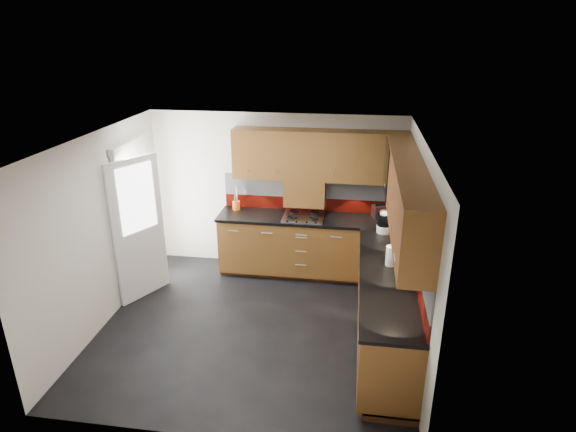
% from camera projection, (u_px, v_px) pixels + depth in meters
% --- Properties ---
extents(room, '(4.00, 3.80, 2.64)m').
position_uv_depth(room, '(251.00, 217.00, 5.56)').
color(room, black).
extents(base_cabinets, '(2.70, 3.20, 0.95)m').
position_uv_depth(base_cabinets, '(342.00, 275.00, 6.46)').
color(base_cabinets, '#583713').
rests_on(base_cabinets, room).
extents(countertop, '(2.72, 3.22, 0.04)m').
position_uv_depth(countertop, '(342.00, 243.00, 6.28)').
color(countertop, black).
rests_on(countertop, base_cabinets).
extents(backsplash, '(2.70, 3.20, 0.54)m').
position_uv_depth(backsplash, '(361.00, 217.00, 6.35)').
color(backsplash, maroon).
rests_on(backsplash, countertop).
extents(upper_cabinets, '(2.50, 3.20, 0.72)m').
position_uv_depth(upper_cabinets, '(360.00, 174.00, 5.99)').
color(upper_cabinets, '#583713').
rests_on(upper_cabinets, room).
extents(extractor_hood, '(0.60, 0.33, 0.40)m').
position_uv_depth(extractor_hood, '(305.00, 192.00, 7.08)').
color(extractor_hood, '#583713').
rests_on(extractor_hood, room).
extents(glass_cabinet, '(0.32, 0.80, 0.66)m').
position_uv_depth(glass_cabinet, '(398.00, 167.00, 6.17)').
color(glass_cabinet, black).
rests_on(glass_cabinet, room).
extents(back_door, '(0.42, 1.19, 2.04)m').
position_uv_depth(back_door, '(138.00, 222.00, 6.66)').
color(back_door, white).
rests_on(back_door, room).
extents(gas_hob, '(0.60, 0.52, 0.05)m').
position_uv_depth(gas_hob, '(303.00, 216.00, 7.05)').
color(gas_hob, silver).
rests_on(gas_hob, countertop).
extents(utensil_pot, '(0.11, 0.11, 0.40)m').
position_uv_depth(utensil_pot, '(236.00, 204.00, 7.33)').
color(utensil_pot, '#CE5913').
rests_on(utensil_pot, countertop).
extents(toaster, '(0.30, 0.25, 0.19)m').
position_uv_depth(toaster, '(382.00, 211.00, 7.04)').
color(toaster, silver).
rests_on(toaster, countertop).
extents(food_processor, '(0.19, 0.19, 0.31)m').
position_uv_depth(food_processor, '(384.00, 223.00, 6.49)').
color(food_processor, white).
rests_on(food_processor, countertop).
extents(paper_towel, '(0.14, 0.14, 0.24)m').
position_uv_depth(paper_towel, '(391.00, 256.00, 5.60)').
color(paper_towel, white).
rests_on(paper_towel, countertop).
extents(orange_cloth, '(0.16, 0.14, 0.02)m').
position_uv_depth(orange_cloth, '(387.00, 232.00, 6.53)').
color(orange_cloth, red).
rests_on(orange_cloth, countertop).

